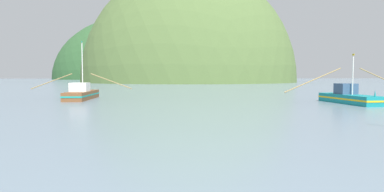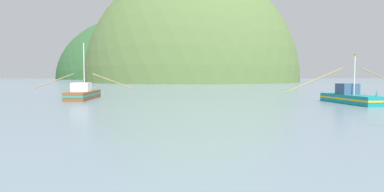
% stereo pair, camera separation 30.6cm
% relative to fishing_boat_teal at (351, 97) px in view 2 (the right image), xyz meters
% --- Properties ---
extents(hill_mid_right, '(115.83, 92.67, 91.96)m').
position_rel_fishing_boat_teal_xyz_m(hill_mid_right, '(-50.53, 224.00, -0.69)').
color(hill_mid_right, '#2D562D').
rests_on(hill_mid_right, ground).
extents(hill_far_left, '(92.91, 74.33, 98.85)m').
position_rel_fishing_boat_teal_xyz_m(hill_far_left, '(-12.91, 114.49, -0.69)').
color(hill_far_left, '#516B38').
rests_on(hill_far_left, ground).
extents(fishing_boat_teal, '(15.41, 9.17, 5.48)m').
position_rel_fishing_boat_teal_xyz_m(fishing_boat_teal, '(0.00, 0.00, 0.00)').
color(fishing_boat_teal, '#147F84').
rests_on(fishing_boat_teal, ground).
extents(fishing_boat_brown, '(12.97, 9.83, 7.59)m').
position_rel_fishing_boat_teal_xyz_m(fishing_boat_brown, '(-31.53, 7.99, 0.04)').
color(fishing_boat_brown, brown).
rests_on(fishing_boat_brown, ground).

